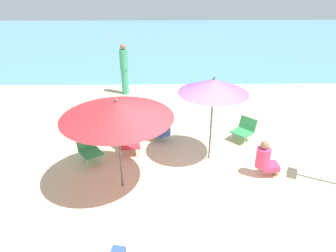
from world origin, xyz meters
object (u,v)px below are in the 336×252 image
at_px(beach_chair_b, 89,148).
at_px(person_b, 124,69).
at_px(person_a, 163,126).
at_px(umbrella_red, 117,110).
at_px(beach_chair_a, 129,139).
at_px(beach_chair_c, 245,129).
at_px(person_c, 265,159).
at_px(umbrella_purple, 214,86).

xyz_separation_m(beach_chair_b, person_b, (0.40, 4.40, 0.57)).
bearing_deg(person_a, umbrella_red, 89.92).
relative_size(beach_chair_a, beach_chair_c, 0.96).
distance_m(beach_chair_c, person_c, 1.64).
relative_size(umbrella_red, person_b, 1.21).
height_order(umbrella_purple, person_c, umbrella_purple).
bearing_deg(person_b, beach_chair_a, -166.63).
bearing_deg(umbrella_red, person_c, 6.05).
distance_m(beach_chair_a, person_b, 4.06).
xyz_separation_m(beach_chair_b, person_a, (1.73, 0.90, 0.11)).
height_order(umbrella_red, person_a, umbrella_red).
xyz_separation_m(umbrella_red, beach_chair_c, (3.00, 1.96, -1.44)).
relative_size(umbrella_purple, person_b, 1.15).
relative_size(umbrella_purple, person_a, 2.22).
distance_m(beach_chair_c, person_a, 2.16).
relative_size(person_a, person_c, 1.06).
relative_size(umbrella_red, person_c, 2.48).
height_order(umbrella_purple, beach_chair_c, umbrella_purple).
relative_size(beach_chair_c, person_c, 0.83).
xyz_separation_m(umbrella_purple, person_a, (-1.11, 0.84, -1.37)).
xyz_separation_m(beach_chair_c, person_a, (-2.15, -0.07, 0.13)).
xyz_separation_m(umbrella_red, beach_chair_b, (-0.88, 1.00, -1.41)).
relative_size(beach_chair_a, beach_chair_b, 0.95).
height_order(beach_chair_c, person_c, person_c).
height_order(umbrella_purple, person_a, umbrella_purple).
distance_m(umbrella_purple, person_b, 5.06).
distance_m(beach_chair_a, beach_chair_b, 0.99).
bearing_deg(person_b, person_a, -152.96).
xyz_separation_m(beach_chair_b, person_c, (3.94, -0.67, 0.09)).
distance_m(person_a, person_b, 3.78).
bearing_deg(person_c, person_a, 142.29).
height_order(beach_chair_b, person_c, person_c).
xyz_separation_m(beach_chair_a, beach_chair_c, (2.98, 0.55, -0.03)).
bearing_deg(person_a, beach_chair_c, -154.22).
relative_size(beach_chair_c, person_b, 0.40).
distance_m(umbrella_red, person_a, 2.45).
height_order(umbrella_purple, umbrella_red, umbrella_purple).
bearing_deg(person_c, beach_chair_a, 158.05).
height_order(person_a, person_c, person_a).
bearing_deg(umbrella_purple, beach_chair_c, 40.94).
xyz_separation_m(person_a, person_c, (2.21, -1.57, -0.02)).
relative_size(beach_chair_b, person_b, 0.41).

